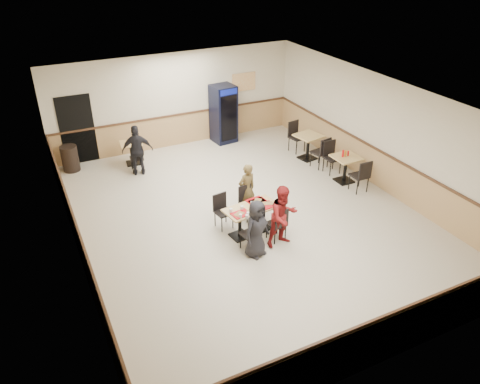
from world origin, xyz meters
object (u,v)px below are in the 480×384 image
diner_man_opposite (247,189)px  diner_woman_left (256,229)px  main_table (251,216)px  pepsi_cooler (223,114)px  back_table (132,150)px  diner_woman_right (283,216)px  trash_bin (70,158)px  side_table_near (346,165)px  side_table_far (308,143)px  lone_diner (138,150)px

diner_man_opposite → diner_woman_left: bearing=60.8°
main_table → pepsi_cooler: 5.55m
back_table → pepsi_cooler: 3.27m
diner_woman_left → diner_woman_right: 0.73m
pepsi_cooler → trash_bin: bearing=174.7°
side_table_near → side_table_far: size_ratio=0.89×
diner_man_opposite → pepsi_cooler: bearing=-116.6°
diner_woman_left → main_table: bearing=48.7°
diner_woman_left → side_table_far: (3.73, 3.65, -0.15)m
diner_woman_right → back_table: 5.93m
diner_woman_left → side_table_far: size_ratio=1.56×
diner_man_opposite → side_table_far: 3.73m
side_table_near → pepsi_cooler: size_ratio=0.40×
main_table → side_table_far: bearing=31.7°
back_table → diner_woman_right: bearing=-70.9°
pepsi_cooler → diner_man_opposite: bearing=-113.1°
lone_diner → pepsi_cooler: size_ratio=0.79×
main_table → side_table_near: side_table_near is taller
diner_woman_right → side_table_far: 4.66m
diner_woman_right → pepsi_cooler: pepsi_cooler is taller
side_table_near → side_table_far: side_table_far is taller
lone_diner → pepsi_cooler: 3.42m
main_table → pepsi_cooler: bearing=64.3°
diner_man_opposite → back_table: 4.45m
main_table → back_table: bearing=99.5°
diner_woman_right → lone_diner: bearing=107.4°
diner_man_opposite → pepsi_cooler: (1.39, 4.45, 0.28)m
side_table_near → pepsi_cooler: (-1.85, 4.15, 0.44)m
lone_diner → trash_bin: bearing=-18.7°
back_table → trash_bin: trash_bin is taller
back_table → pepsi_cooler: pepsi_cooler is taller
side_table_near → lone_diner: bearing=149.4°
diner_woman_left → lone_diner: bearing=82.7°
diner_woman_right → pepsi_cooler: bearing=73.5°
back_table → side_table_near: bearing=-36.6°
main_table → lone_diner: 4.39m
main_table → side_table_near: bearing=9.6°
diner_woman_left → pepsi_cooler: 6.41m
diner_woman_left → back_table: bearing=80.9°
back_table → pepsi_cooler: size_ratio=0.37×
trash_bin → main_table: bearing=-58.0°
diner_woman_right → trash_bin: 7.00m
diner_woman_right → side_table_far: size_ratio=1.71×
side_table_far → trash_bin: (-6.70, 2.39, -0.14)m
lone_diner → main_table: bearing=124.3°
back_table → diner_man_opposite: bearing=-65.8°
lone_diner → back_table: size_ratio=2.11×
side_table_near → back_table: (-5.06, 3.76, -0.06)m
diner_man_opposite → back_table: (-1.82, 4.06, -0.22)m
side_table_far → pepsi_cooler: pepsi_cooler is taller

